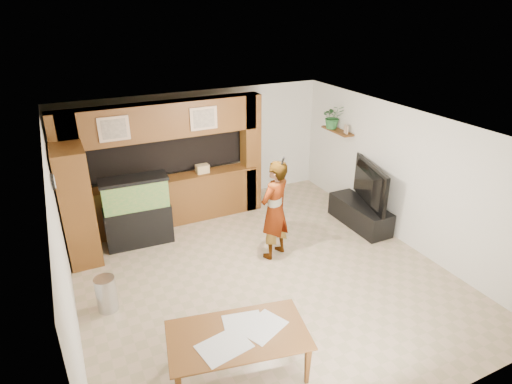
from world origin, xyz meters
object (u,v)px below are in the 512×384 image
pantry_cabinet (77,206)px  dining_table (239,355)px  television (363,185)px  aquarium (137,212)px  person (275,210)px

pantry_cabinet → dining_table: 4.05m
television → dining_table: (-3.87, -2.51, -0.63)m
aquarium → television: 4.52m
pantry_cabinet → aquarium: 1.10m
aquarium → person: person is taller
pantry_cabinet → aquarium: size_ratio=1.55×
pantry_cabinet → television: (5.35, -1.17, -0.14)m
aquarium → person: size_ratio=0.74×
aquarium → television: aquarium is taller
pantry_cabinet → person: pantry_cabinet is taller
pantry_cabinet → dining_table: size_ratio=1.23×
pantry_cabinet → person: (3.18, -1.42, -0.13)m
aquarium → dining_table: aquarium is taller
pantry_cabinet → aquarium: pantry_cabinet is taller
pantry_cabinet → person: bearing=-24.0°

